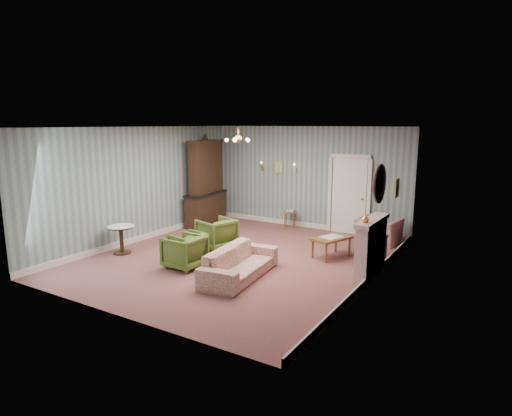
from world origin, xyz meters
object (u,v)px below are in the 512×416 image
Objects in this scene: dresser at (206,181)px; fireplace at (371,247)px; sofa_chintz at (240,258)px; olive_chair_a at (184,250)px; side_table_black at (377,247)px; coffee_table at (331,247)px; olive_chair_c at (217,232)px; wingback_chair at (379,227)px; olive_chair_b at (188,245)px; pedestal_table at (122,240)px.

fireplace is at bearing -24.92° from dresser.
fireplace is (2.16, 1.43, 0.18)m from sofa_chintz.
dresser is at bearing -147.08° from olive_chair_a.
sofa_chintz is 3.85× the size of side_table_black.
dresser is 1.90× the size of fireplace.
fireplace is at bearing -33.56° from coffee_table.
wingback_chair is at bearing 144.30° from olive_chair_c.
wingback_chair is 5.09m from dresser.
olive_chair_a is at bearing 88.85° from sofa_chintz.
olive_chair_a is 1.56m from olive_chair_c.
fireplace is 1.27m from side_table_black.
dresser is 5.03× the size of side_table_black.
olive_chair_b reaches higher than pedestal_table.
side_table_black is (3.53, 2.33, -0.08)m from olive_chair_b.
dresser is 2.88× the size of coffee_table.
sofa_chintz reaches higher than side_table_black.
olive_chair_a is at bearing 43.92° from olive_chair_b.
olive_chair_b is 0.49× the size of fireplace.
side_table_black is at bearing -43.01° from sofa_chintz.
olive_chair_b is 4.23m from side_table_black.
olive_chair_c is at bearing -160.96° from side_table_black.
wingback_chair is (1.61, 3.89, 0.03)m from sofa_chintz.
olive_chair_c is 2.22m from pedestal_table.
sofa_chintz is at bearing -126.45° from side_table_black.
olive_chair_c is 3.76m from side_table_black.
olive_chair_c is at bearing -164.05° from coffee_table.
pedestal_table is at bearing 85.35° from sofa_chintz.
olive_chair_c is at bearing -53.10° from dresser.
pedestal_table is (-3.22, -0.11, -0.07)m from sofa_chintz.
fireplace reaches higher than wingback_chair.
wingback_chair is at bearing 149.73° from olive_chair_b.
olive_chair_a reaches higher than olive_chair_b.
olive_chair_a is 4.27m from side_table_black.
wingback_chair is 1.07× the size of coffee_table.
coffee_table is at bearing 122.64° from olive_chair_c.
dresser is at bearing -137.57° from olive_chair_b.
coffee_table is (2.35, 2.29, -0.14)m from olive_chair_a.
sofa_chintz reaches higher than coffee_table.
sofa_chintz is at bearing 1.91° from pedestal_table.
fireplace is at bearing 118.09° from olive_chair_b.
wingback_chair is (3.22, 2.48, 0.03)m from olive_chair_c.
olive_chair_b is 3.91m from fireplace.
coffee_table is (2.65, 0.76, -0.16)m from olive_chair_c.
olive_chair_b is 1.29× the size of side_table_black.
olive_chair_a is 0.51m from olive_chair_b.
olive_chair_c is 1.21× the size of pedestal_table.
sofa_chintz is (1.31, 0.12, 0.02)m from olive_chair_a.
dresser is 3.50m from pedestal_table.
dresser is at bearing 39.34° from sofa_chintz.
fireplace is 1.52× the size of coffee_table.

